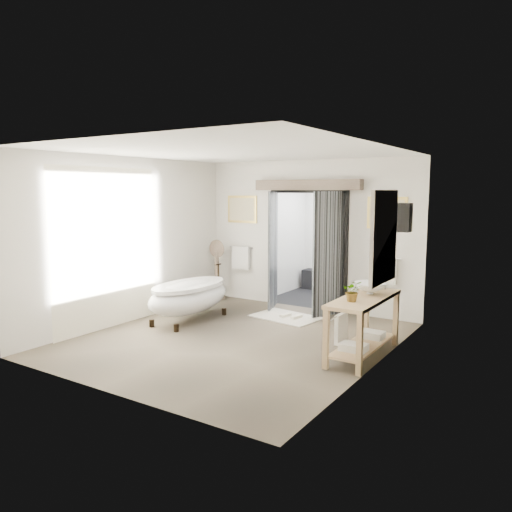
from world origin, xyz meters
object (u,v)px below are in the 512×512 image
at_px(clawfoot_tub, 189,296).
at_px(vanity, 362,321).
at_px(rug, 286,317).
at_px(basin, 370,288).

relative_size(clawfoot_tub, vanity, 1.18).
distance_m(clawfoot_tub, rug, 1.82).
distance_m(vanity, basin, 0.51).
bearing_deg(basin, vanity, -91.33).
height_order(vanity, basin, basin).
height_order(vanity, rug, vanity).
xyz_separation_m(vanity, basin, (0.01, 0.27, 0.43)).
relative_size(rug, basin, 2.53).
xyz_separation_m(rug, basin, (1.95, -1.04, 0.92)).
bearing_deg(basin, clawfoot_tub, -177.25).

